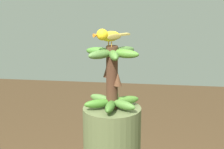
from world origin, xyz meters
TOP-DOWN VIEW (x-y plane):
  - banana_bunch at (0.00, 0.00)m, footprint 0.26×0.27m
  - perched_bird at (-0.02, -0.02)m, footprint 0.15×0.14m

SIDE VIEW (x-z plane):
  - banana_bunch at x=0.00m, z-range 1.05..1.35m
  - perched_bird at x=-0.02m, z-range 1.35..1.44m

